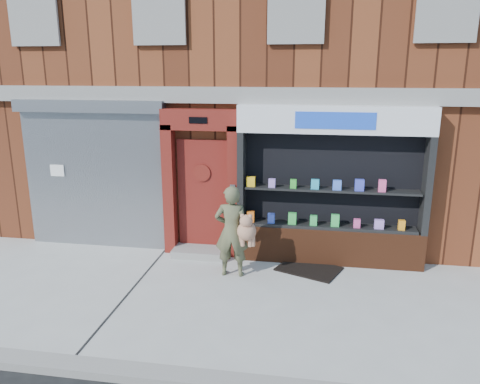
# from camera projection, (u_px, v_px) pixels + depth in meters

# --- Properties ---
(ground) EXTENTS (80.00, 80.00, 0.00)m
(ground) POSITION_uv_depth(u_px,v_px,m) (220.00, 298.00, 7.63)
(ground) COLOR #9E9E99
(ground) RESTS_ON ground
(curb) EXTENTS (60.00, 0.30, 0.12)m
(curb) POSITION_uv_depth(u_px,v_px,m) (184.00, 379.00, 5.57)
(curb) COLOR gray
(curb) RESTS_ON ground
(building) EXTENTS (12.00, 8.16, 8.00)m
(building) POSITION_uv_depth(u_px,v_px,m) (265.00, 54.00, 12.32)
(building) COLOR #4E2111
(building) RESTS_ON ground
(shutter_bay) EXTENTS (3.10, 0.30, 3.04)m
(shutter_bay) POSITION_uv_depth(u_px,v_px,m) (94.00, 166.00, 9.50)
(shutter_bay) COLOR gray
(shutter_bay) RESTS_ON ground
(red_door_bay) EXTENTS (1.52, 0.58, 2.90)m
(red_door_bay) POSITION_uv_depth(u_px,v_px,m) (201.00, 183.00, 9.15)
(red_door_bay) COLOR #5F1610
(red_door_bay) RESTS_ON ground
(pharmacy_bay) EXTENTS (3.50, 0.41, 3.00)m
(pharmacy_bay) POSITION_uv_depth(u_px,v_px,m) (331.00, 193.00, 8.74)
(pharmacy_bay) COLOR #572814
(pharmacy_bay) RESTS_ON ground
(woman) EXTENTS (0.76, 0.43, 1.67)m
(woman) POSITION_uv_depth(u_px,v_px,m) (233.00, 231.00, 8.29)
(woman) COLOR brown
(woman) RESTS_ON ground
(doormat) EXTENTS (1.30, 1.12, 0.03)m
(doormat) POSITION_uv_depth(u_px,v_px,m) (309.00, 269.00, 8.72)
(doormat) COLOR black
(doormat) RESTS_ON ground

